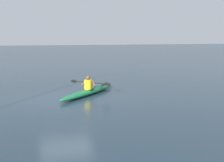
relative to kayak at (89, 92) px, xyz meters
name	(u,v)px	position (x,y,z in m)	size (l,w,h in m)	color
ground_plane	(65,100)	(1.31, 0.92, -0.15)	(160.00, 160.00, 0.00)	#233847
kayak	(89,92)	(0.00, 0.00, 0.00)	(3.77, 4.01, 0.30)	#19723F
kayaker	(88,84)	(0.03, 0.03, 0.43)	(1.79, 1.66, 0.70)	yellow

